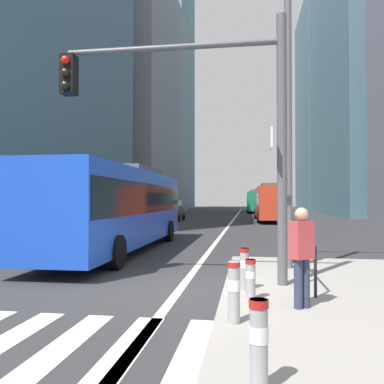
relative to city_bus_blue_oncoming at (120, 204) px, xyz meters
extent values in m
plane|color=#303033|center=(3.47, 14.24, -1.84)|extent=(160.00, 160.00, 0.00)
cube|color=silver|center=(2.47, -9.76, -1.83)|extent=(0.45, 3.20, 0.01)
cube|color=silver|center=(3.37, -9.76, -1.83)|extent=(0.45, 3.20, 0.01)
cube|color=silver|center=(4.27, -9.76, -1.83)|extent=(0.45, 3.20, 0.01)
cube|color=silver|center=(5.17, -9.76, -1.83)|extent=(0.45, 3.20, 0.01)
cube|color=silver|center=(6.07, -9.76, -1.83)|extent=(0.45, 3.20, 0.01)
cube|color=beige|center=(3.47, 24.24, -1.83)|extent=(0.20, 80.00, 0.01)
cube|color=slate|center=(-12.53, 10.72, 14.00)|extent=(12.19, 24.02, 31.67)
cube|color=gray|center=(-12.53, 39.95, 14.43)|extent=(13.81, 25.92, 32.53)
cube|color=slate|center=(-12.53, 65.97, 24.30)|extent=(10.11, 17.85, 52.26)
cube|color=slate|center=(20.47, 39.17, 20.43)|extent=(10.74, 25.37, 44.53)
cube|color=slate|center=(20.47, 65.57, 18.24)|extent=(10.11, 20.43, 40.16)
cube|color=blue|center=(0.00, -0.03, -0.11)|extent=(2.55, 11.87, 2.75)
cube|color=black|center=(0.00, -0.03, 0.23)|extent=(2.58, 11.63, 1.10)
cube|color=#4C4C51|center=(-0.01, 1.74, 1.41)|extent=(1.77, 4.27, 0.30)
cylinder|color=black|center=(1.21, -3.82, -1.34)|extent=(0.30, 1.00, 1.00)
cylinder|color=black|center=(-1.19, -3.83, -1.34)|extent=(0.30, 1.00, 1.00)
cylinder|color=black|center=(1.19, 3.76, -1.34)|extent=(0.30, 1.00, 1.00)
cylinder|color=black|center=(-1.21, 3.76, -1.34)|extent=(0.30, 1.00, 1.00)
cube|color=silver|center=(-3.75, -0.31, -0.97)|extent=(1.91, 4.35, 1.10)
cube|color=black|center=(-3.75, -0.16, -0.16)|extent=(1.57, 2.37, 0.52)
cylinder|color=black|center=(-2.79, -1.75, -1.52)|extent=(0.24, 0.65, 0.64)
cylinder|color=black|center=(-2.89, 1.18, -1.52)|extent=(0.24, 0.65, 0.64)
cylinder|color=black|center=(-4.71, 1.12, -1.52)|extent=(0.24, 0.65, 0.64)
cube|color=red|center=(6.94, 22.32, -0.11)|extent=(2.71, 11.78, 2.75)
cube|color=black|center=(6.94, 22.32, 0.23)|extent=(2.74, 11.55, 1.10)
cube|color=#4C4C51|center=(6.97, 20.56, 1.41)|extent=(1.82, 4.26, 0.30)
cylinder|color=black|center=(5.68, 26.05, -1.34)|extent=(0.32, 1.01, 1.00)
cylinder|color=black|center=(8.08, 26.09, -1.34)|extent=(0.32, 1.01, 1.00)
cylinder|color=black|center=(5.81, 18.54, -1.34)|extent=(0.32, 1.01, 1.00)
cylinder|color=black|center=(8.21, 18.58, -1.34)|extent=(0.32, 1.01, 1.00)
cube|color=#198456|center=(6.07, 45.05, -0.11)|extent=(2.68, 10.86, 2.75)
cube|color=black|center=(6.07, 45.05, 0.23)|extent=(2.71, 10.65, 1.10)
cube|color=#4C4C51|center=(6.05, 43.42, 1.41)|extent=(1.81, 3.92, 0.30)
cylinder|color=black|center=(4.93, 48.53, -1.34)|extent=(0.32, 1.00, 1.00)
cylinder|color=black|center=(7.33, 48.49, -1.34)|extent=(0.32, 1.00, 1.00)
cylinder|color=black|center=(4.82, 41.60, -1.34)|extent=(0.32, 1.00, 1.00)
cylinder|color=black|center=(7.22, 41.56, -1.34)|extent=(0.32, 1.00, 1.00)
cube|color=#232838|center=(-2.21, 21.31, -0.97)|extent=(1.79, 4.04, 1.10)
cube|color=black|center=(-2.21, 21.46, -0.16)|extent=(1.50, 2.19, 0.52)
cylinder|color=black|center=(-1.29, 19.94, -1.52)|extent=(0.22, 0.64, 0.64)
cylinder|color=black|center=(-3.11, 19.94, -1.52)|extent=(0.22, 0.64, 0.64)
cylinder|color=black|center=(-1.30, 22.69, -1.52)|extent=(0.22, 0.64, 0.64)
cylinder|color=black|center=(-3.12, 22.68, -1.52)|extent=(0.22, 0.64, 0.64)
cube|color=#B2A899|center=(7.02, 34.61, -0.97)|extent=(1.93, 4.26, 1.10)
cube|color=black|center=(7.02, 34.46, -0.16)|extent=(1.58, 2.32, 0.52)
cylinder|color=black|center=(6.17, 36.07, -1.52)|extent=(0.24, 0.65, 0.64)
cylinder|color=black|center=(7.99, 36.00, -1.52)|extent=(0.24, 0.65, 0.64)
cylinder|color=black|center=(6.06, 33.22, -1.52)|extent=(0.24, 0.65, 0.64)
cylinder|color=black|center=(7.88, 33.15, -1.52)|extent=(0.24, 0.65, 0.64)
cube|color=black|center=(7.06, 53.62, -0.97)|extent=(1.99, 4.63, 1.10)
cube|color=black|center=(7.06, 53.47, -0.16)|extent=(1.61, 2.53, 0.52)
cylinder|color=black|center=(6.07, 55.12, -1.52)|extent=(0.25, 0.65, 0.64)
cylinder|color=black|center=(7.89, 55.21, -1.52)|extent=(0.25, 0.65, 0.64)
cylinder|color=black|center=(6.22, 52.03, -1.52)|extent=(0.25, 0.65, 0.64)
cylinder|color=black|center=(8.04, 52.12, -1.52)|extent=(0.25, 0.65, 0.64)
cylinder|color=#515156|center=(5.73, -5.87, 1.31)|extent=(0.22, 0.22, 6.00)
cylinder|color=#515156|center=(3.23, -5.87, 3.71)|extent=(5.01, 0.14, 0.14)
cube|color=black|center=(0.72, -5.87, 3.19)|extent=(0.34, 0.34, 0.95)
sphere|color=red|center=(0.72, -6.07, 3.48)|extent=(0.20, 0.20, 0.20)
sphere|color=black|center=(0.72, -6.07, 3.18)|extent=(0.20, 0.20, 0.20)
sphere|color=black|center=(0.72, -6.07, 2.88)|extent=(0.20, 0.20, 0.20)
cube|color=white|center=(5.48, -6.05, 1.51)|extent=(0.04, 0.60, 0.44)
cylinder|color=#56565B|center=(6.09, -3.67, 2.31)|extent=(0.20, 0.20, 8.00)
cylinder|color=#99999E|center=(5.10, -10.76, -1.24)|extent=(0.18, 0.18, 0.90)
cylinder|color=white|center=(5.10, -10.76, -1.13)|extent=(0.19, 0.19, 0.16)
cylinder|color=#B21E19|center=(5.10, -10.76, -0.83)|extent=(0.20, 0.20, 0.08)
cylinder|color=#99999E|center=(4.78, -8.69, -1.22)|extent=(0.18, 0.18, 0.93)
cylinder|color=white|center=(4.78, -8.69, -1.11)|extent=(0.19, 0.19, 0.17)
cylinder|color=#B21E19|center=(4.78, -8.69, -0.80)|extent=(0.20, 0.20, 0.08)
cylinder|color=#99999E|center=(5.04, -7.26, -1.31)|extent=(0.18, 0.18, 0.75)
cylinder|color=white|center=(5.04, -7.26, -1.22)|extent=(0.19, 0.19, 0.14)
cylinder|color=#B21E19|center=(5.04, -7.26, -0.97)|extent=(0.20, 0.20, 0.08)
cylinder|color=#99999E|center=(4.91, -6.50, -1.25)|extent=(0.18, 0.18, 0.87)
cylinder|color=white|center=(4.91, -6.50, -1.15)|extent=(0.19, 0.19, 0.16)
cylinder|color=#B21E19|center=(4.91, -6.50, -0.86)|extent=(0.20, 0.20, 0.08)
cylinder|color=black|center=(6.27, -6.91, -1.21)|extent=(0.06, 0.06, 0.95)
cylinder|color=black|center=(6.27, -5.58, -1.21)|extent=(0.06, 0.06, 0.95)
cylinder|color=black|center=(6.27, -4.25, -1.21)|extent=(0.06, 0.06, 0.95)
cylinder|color=black|center=(6.27, -2.92, -1.21)|extent=(0.06, 0.06, 0.95)
cylinder|color=black|center=(6.27, -4.91, -0.74)|extent=(0.06, 3.99, 0.06)
cylinder|color=#2D334C|center=(5.85, -7.74, -1.26)|extent=(0.15, 0.15, 0.85)
cylinder|color=#2D334C|center=(5.98, -7.65, -1.26)|extent=(0.15, 0.15, 0.85)
cube|color=#B73D42|center=(5.91, -7.70, -0.51)|extent=(0.45, 0.41, 0.65)
sphere|color=tan|center=(5.91, -7.70, -0.07)|extent=(0.23, 0.23, 0.23)
camera|label=1|loc=(5.01, -14.66, 0.20)|focal=36.45mm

